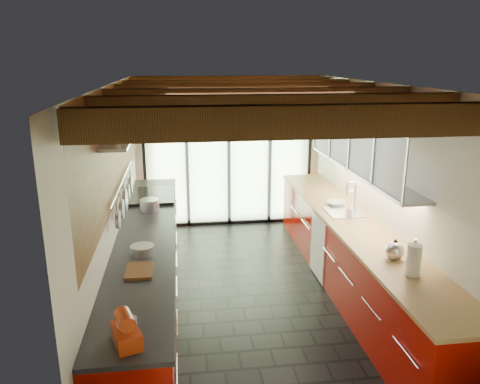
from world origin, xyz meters
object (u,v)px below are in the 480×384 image
Objects in this scene: soap_bottle at (349,211)px; bowl at (336,203)px; stand_mixer at (126,330)px; kettle at (395,250)px; paper_towel at (414,260)px.

soap_bottle is 0.51m from bowl.
bowl is (2.54, 2.94, -0.07)m from stand_mixer.
bowl is (0.00, 0.51, -0.06)m from soap_bottle.
soap_bottle reaches higher than bowl.
kettle is at bearing -90.00° from soap_bottle.
kettle is at bearing -90.00° from bowl.
soap_bottle is (0.00, 1.29, -0.01)m from kettle.
paper_towel reaches higher than stand_mixer.
kettle is 1.29m from soap_bottle.
kettle is 1.04× the size of bowl.
bowl is (0.00, 2.18, -0.12)m from paper_towel.
bowl is at bearing 49.18° from stand_mixer.
kettle is (2.54, 1.14, -0.01)m from stand_mixer.
kettle reaches higher than bowl.
soap_bottle is at bearing 90.00° from paper_towel.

